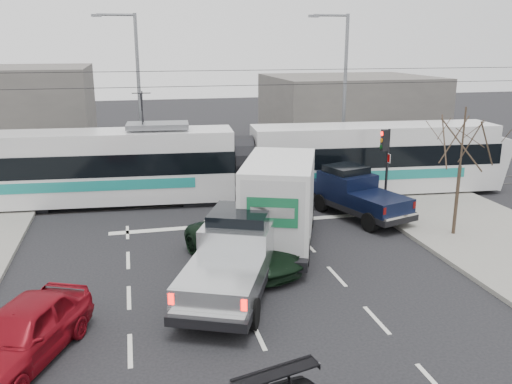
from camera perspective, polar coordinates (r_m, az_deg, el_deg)
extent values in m
plane|color=black|center=(17.75, 3.32, -9.38)|extent=(120.00, 120.00, 0.00)
cube|color=#33302D|center=(26.90, -2.74, -0.63)|extent=(60.00, 1.60, 0.03)
cube|color=#635F5A|center=(43.09, 9.68, 8.63)|extent=(12.00, 10.00, 5.00)
cylinder|color=#47382B|center=(22.52, 20.36, -0.79)|extent=(0.14, 0.14, 2.75)
cylinder|color=#47382B|center=(22.00, 20.97, 5.47)|extent=(0.07, 0.07, 2.25)
cylinder|color=black|center=(25.26, 13.61, 2.43)|extent=(0.12, 0.12, 3.60)
cube|color=black|center=(24.92, 13.39, 5.33)|extent=(0.28, 0.28, 0.95)
cylinder|color=#FF0C07|center=(24.81, 13.12, 6.00)|extent=(0.06, 0.20, 0.20)
cylinder|color=orange|center=(24.86, 13.08, 5.32)|extent=(0.06, 0.20, 0.20)
cylinder|color=#05330C|center=(24.91, 13.04, 4.64)|extent=(0.06, 0.20, 0.20)
cube|color=white|center=(25.02, 13.80, 3.47)|extent=(0.02, 0.30, 0.40)
cylinder|color=slate|center=(31.98, 9.30, 9.95)|extent=(0.20, 0.20, 9.00)
cylinder|color=slate|center=(31.51, 7.89, 17.94)|extent=(2.00, 0.14, 0.14)
cube|color=slate|center=(31.17, 6.09, 17.94)|extent=(0.55, 0.25, 0.14)
cylinder|color=slate|center=(31.57, -12.18, 9.74)|extent=(0.20, 0.20, 9.00)
cylinder|color=slate|center=(31.46, -14.56, 17.62)|extent=(2.00, 0.14, 0.14)
cube|color=slate|center=(31.48, -16.45, 17.40)|extent=(0.55, 0.25, 0.14)
cylinder|color=black|center=(25.92, -2.90, 11.11)|extent=(60.00, 0.03, 0.03)
cylinder|color=black|center=(25.88, -2.92, 12.66)|extent=(60.00, 0.03, 0.03)
cube|color=silver|center=(26.58, -15.77, 0.76)|extent=(12.40, 3.53, 1.48)
cube|color=black|center=(26.32, -15.95, 3.18)|extent=(12.46, 3.57, 1.01)
cube|color=silver|center=(26.16, -16.10, 5.12)|extent=(12.39, 3.43, 0.94)
cube|color=#1A827C|center=(25.27, -16.15, 0.62)|extent=(8.54, 0.70, 0.47)
cube|color=silver|center=(28.16, 12.13, 1.81)|extent=(12.40, 3.53, 1.48)
cube|color=black|center=(27.92, 12.26, 4.10)|extent=(12.46, 3.57, 1.01)
cube|color=silver|center=(27.76, 12.37, 5.94)|extent=(12.39, 3.43, 0.94)
cube|color=#1A827C|center=(26.93, 13.12, 1.72)|extent=(8.54, 0.70, 0.47)
cylinder|color=black|center=(26.35, -1.43, 3.33)|extent=(1.14, 2.53, 2.46)
cube|color=slate|center=(25.84, -10.32, 6.90)|extent=(2.96, 1.76, 0.24)
cube|color=black|center=(27.41, -22.55, -1.17)|extent=(2.07, 2.32, 0.34)
cube|color=black|center=(26.60, -5.66, -0.51)|extent=(2.07, 2.32, 0.34)
cube|color=black|center=(27.09, 2.79, -0.16)|extent=(2.07, 2.32, 0.34)
cube|color=black|center=(29.68, 18.06, 0.47)|extent=(2.07, 2.32, 0.34)
cube|color=black|center=(16.75, -2.49, -8.72)|extent=(4.49, 6.61, 0.27)
cube|color=silver|center=(17.48, -1.70, -4.97)|extent=(2.99, 3.26, 1.24)
cube|color=black|center=(17.37, -1.65, -2.84)|extent=(2.44, 2.46, 0.59)
cube|color=silver|center=(18.96, -0.76, -4.11)|extent=(2.33, 1.86, 0.59)
cube|color=silver|center=(15.35, -3.65, -9.31)|extent=(3.07, 3.43, 0.70)
cube|color=silver|center=(14.07, -5.25, -13.11)|extent=(1.90, 0.97, 0.19)
cube|color=#FF0C07|center=(14.26, -8.91, -11.03)|extent=(0.17, 0.14, 0.30)
cube|color=#FF0C07|center=(13.79, -1.25, -11.79)|extent=(0.17, 0.14, 0.30)
cylinder|color=black|center=(18.83, -4.11, -6.47)|extent=(0.62, 0.91, 0.86)
cylinder|color=black|center=(18.46, 1.93, -6.90)|extent=(0.62, 0.91, 0.86)
cylinder|color=black|center=(15.33, -7.87, -11.95)|extent=(0.62, 0.91, 0.86)
cylinder|color=black|center=(14.87, -0.38, -12.69)|extent=(0.62, 0.91, 0.86)
cube|color=black|center=(20.67, 2.57, -4.09)|extent=(4.66, 7.26, 0.34)
cube|color=white|center=(22.91, 3.19, 0.05)|extent=(2.68, 2.34, 1.57)
cube|color=black|center=(22.89, 3.24, 1.56)|extent=(2.20, 1.72, 0.59)
cube|color=silver|center=(19.58, 2.44, -0.76)|extent=(3.88, 5.21, 2.90)
cube|color=silver|center=(17.37, 1.73, -2.87)|extent=(1.95, 0.79, 2.55)
cube|color=#166139|center=(17.26, 1.72, -2.19)|extent=(1.55, 0.61, 0.99)
cube|color=black|center=(17.71, 1.62, -7.86)|extent=(2.07, 0.99, 0.18)
cylinder|color=black|center=(22.88, 0.48, -2.39)|extent=(0.59, 0.93, 0.88)
cylinder|color=black|center=(22.73, 5.68, -2.59)|extent=(0.59, 0.93, 0.88)
cylinder|color=black|center=(19.02, -1.09, -6.02)|extent=(0.63, 1.02, 0.98)
cylinder|color=black|center=(18.83, 5.20, -6.30)|extent=(0.63, 1.02, 0.98)
cube|color=black|center=(24.17, 10.86, -1.41)|extent=(3.32, 5.38, 0.25)
cube|color=black|center=(24.63, 9.54, 0.68)|extent=(2.39, 2.58, 1.16)
cube|color=black|center=(24.56, 9.45, 2.10)|extent=(1.97, 1.93, 0.56)
cube|color=black|center=(25.59, 7.77, 0.77)|extent=(1.97, 1.41, 0.56)
cube|color=black|center=(23.28, 12.72, -1.13)|extent=(2.44, 2.72, 0.66)
cube|color=silver|center=(22.48, 14.97, -2.61)|extent=(1.69, 0.70, 0.18)
cube|color=#590505|center=(21.87, 13.34, -1.97)|extent=(0.16, 0.12, 0.28)
cube|color=#590505|center=(23.01, 16.29, -1.31)|extent=(0.16, 0.12, 0.28)
cylinder|color=black|center=(24.86, 6.89, -1.13)|extent=(0.52, 0.86, 0.81)
cylinder|color=black|center=(25.92, 9.90, -0.56)|extent=(0.52, 0.86, 0.81)
cylinder|color=black|center=(22.53, 11.92, -3.12)|extent=(0.52, 0.86, 0.81)
cylinder|color=black|center=(23.69, 14.99, -2.40)|extent=(0.52, 0.86, 0.81)
imported|color=black|center=(18.78, -1.24, -5.61)|extent=(4.03, 5.54, 1.40)
imported|color=maroon|center=(14.50, -23.36, -13.45)|extent=(3.41, 4.72, 1.49)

